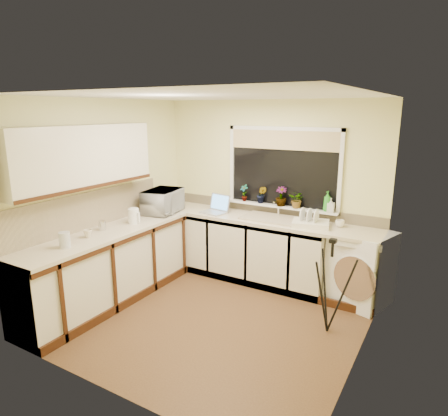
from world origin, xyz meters
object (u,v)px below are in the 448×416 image
microwave (163,201)px  plant_d (297,200)px  glass_jug (65,240)px  plant_c (281,196)px  plant_a (244,193)px  cup_left (88,234)px  kettle (134,216)px  washing_machine (361,267)px  soap_bottle_green (327,201)px  plant_b (262,195)px  dish_rack (311,224)px  tripod (330,286)px  laptop (216,208)px  steel_jar (102,225)px  cup_back (340,223)px  soap_bottle_clear (331,205)px

microwave → plant_d: plant_d is taller
glass_jug → plant_c: size_ratio=0.64×
plant_a → cup_left: bearing=-116.1°
glass_jug → microwave: (-0.04, 1.69, 0.08)m
kettle → plant_d: plant_d is taller
washing_machine → soap_bottle_green: size_ratio=3.48×
plant_b → plant_c: bearing=-3.6°
dish_rack → kettle: bearing=-168.0°
tripod → plant_d: (-0.77, 1.03, 0.64)m
plant_c → kettle: bearing=-139.7°
plant_c → plant_d: size_ratio=1.17×
dish_rack → plant_b: plant_b is taller
dish_rack → laptop: bearing=165.0°
kettle → plant_a: bearing=54.0°
laptop → steel_jar: laptop is taller
glass_jug → steel_jar: size_ratio=1.40×
laptop → steel_jar: size_ratio=3.23×
glass_jug → steel_jar: (-0.14, 0.64, -0.02)m
washing_machine → plant_b: plant_b is taller
plant_d → plant_c: bearing=178.5°
laptop → kettle: (-0.61, -1.02, 0.03)m
dish_rack → plant_d: plant_d is taller
steel_jar → microwave: (0.09, 1.04, 0.10)m
washing_machine → plant_c: bearing=-170.9°
plant_c → cup_back: (0.83, -0.09, -0.24)m
dish_rack → soap_bottle_clear: soap_bottle_clear is taller
dish_rack → plant_a: 1.13m
soap_bottle_green → soap_bottle_clear: 0.08m
dish_rack → steel_jar: size_ratio=3.70×
steel_jar → soap_bottle_clear: size_ratio=0.67×
microwave → soap_bottle_clear: 2.28m
washing_machine → steel_jar: (-2.74, -1.52, 0.51)m
dish_rack → glass_jug: glass_jug is taller
glass_jug → washing_machine: bearing=39.7°
tripod → cup_left: 2.73m
steel_jar → plant_b: 2.16m
tripod → steel_jar: (-2.61, -0.65, 0.44)m
tripod → plant_c: size_ratio=3.98×
kettle → tripod: (2.49, 0.23, -0.47)m
plant_b → cup_back: size_ratio=2.11×
kettle → dish_rack: (1.99, 1.02, -0.06)m
plant_c → cup_back: size_ratio=2.33×
plant_c → plant_a: bearing=179.0°
steel_jar → tripod: bearing=13.9°
microwave → soap_bottle_green: size_ratio=2.29×
kettle → steel_jar: 0.44m
dish_rack → plant_c: size_ratio=1.70×
dish_rack → glass_jug: 2.87m
laptop → plant_d: (1.11, 0.24, 0.20)m
steel_jar → soap_bottle_clear: 2.84m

